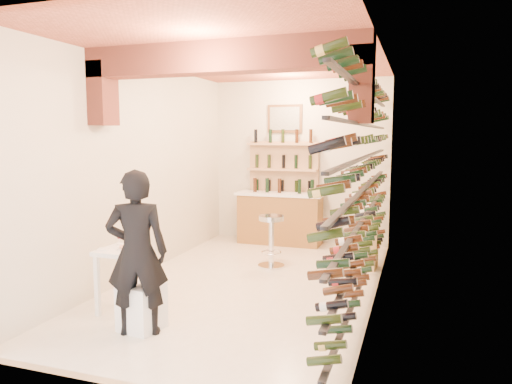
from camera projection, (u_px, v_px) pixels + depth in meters
ground at (249, 284)px, 6.83m from camera, size 6.00×6.00×0.00m
room_shell at (242, 126)px, 6.32m from camera, size 3.52×6.02×3.21m
wine_rack at (361, 180)px, 6.16m from camera, size 0.32×5.70×2.56m
back_counter at (280, 217)px, 9.35m from camera, size 1.70×0.62×1.29m
back_shelving at (283, 183)px, 9.50m from camera, size 1.40×0.31×2.73m
tasting_table at (123, 260)px, 5.70m from camera, size 0.55×0.55×0.94m
white_stool at (142, 307)px, 5.23m from camera, size 0.47×0.47×0.51m
person at (137, 253)px, 5.05m from camera, size 0.77×0.65×1.77m
chrome_barstool at (271, 237)px, 7.68m from camera, size 0.43×0.43×0.84m
crate_lower at (360, 258)px, 7.66m from camera, size 0.55×0.41×0.31m
crate_upper at (360, 241)px, 7.63m from camera, size 0.53×0.43×0.27m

